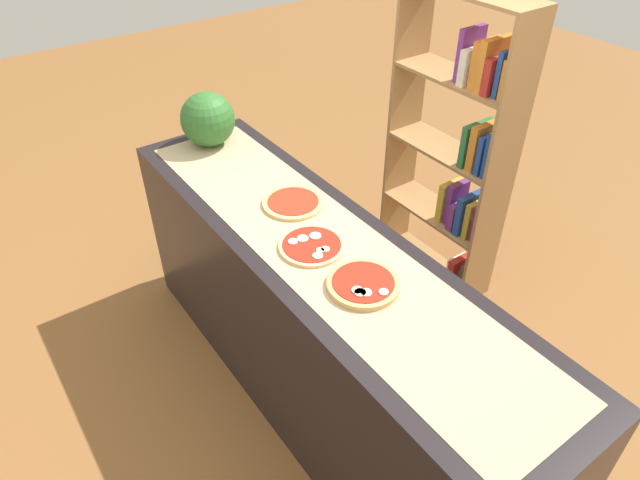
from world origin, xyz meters
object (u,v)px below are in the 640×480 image
Objects in this scene: pizza_plain_0 at (293,203)px; bookshelf at (462,159)px; pizza_mozzarella_2 at (363,284)px; watermelon at (208,119)px; pizza_mozzarella_1 at (312,245)px.

pizza_plain_0 is 0.16× the size of bookshelf.
bookshelf is (-0.57, 1.16, -0.13)m from pizza_mozzarella_2.
pizza_plain_0 is 1.01× the size of pizza_mozzarella_2.
watermelon is at bearing -177.22° from pizza_plain_0.
pizza_mozzarella_1 is 0.96× the size of watermelon.
bookshelf reaches higher than pizza_plain_0.
pizza_plain_0 is 1.08m from bookshelf.
pizza_plain_0 is 0.98× the size of watermelon.
pizza_mozzarella_2 is (0.30, 0.02, 0.00)m from pizza_mozzarella_1.
bookshelf reaches higher than pizza_mozzarella_2.
pizza_mozzarella_2 is 1.30m from bookshelf.
bookshelf is at bearing 56.15° from watermelon.
watermelon reaches higher than pizza_plain_0.
pizza_mozzarella_2 is at bearing 3.63° from pizza_mozzarella_1.
bookshelf is (0.02, 1.07, -0.12)m from pizza_plain_0.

